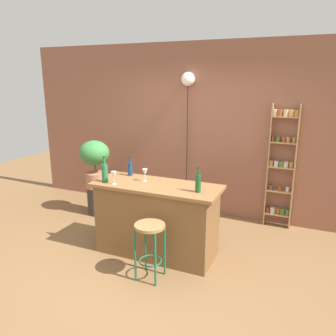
# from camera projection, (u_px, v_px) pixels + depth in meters

# --- Properties ---
(ground) EXTENTS (12.00, 12.00, 0.00)m
(ground) POSITION_uv_depth(u_px,v_px,m) (147.00, 263.00, 4.18)
(ground) COLOR brown
(back_wall) EXTENTS (6.40, 0.10, 2.80)m
(back_wall) POSITION_uv_depth(u_px,v_px,m) (199.00, 130.00, 5.55)
(back_wall) COLOR #8C5642
(back_wall) RESTS_ON ground
(kitchen_counter) EXTENTS (1.63, 0.64, 0.95)m
(kitchen_counter) POSITION_uv_depth(u_px,v_px,m) (157.00, 219.00, 4.33)
(kitchen_counter) COLOR brown
(kitchen_counter) RESTS_ON ground
(bar_stool) EXTENTS (0.35, 0.35, 0.66)m
(bar_stool) POSITION_uv_depth(u_px,v_px,m) (150.00, 238.00, 3.77)
(bar_stool) COLOR #196642
(bar_stool) RESTS_ON ground
(spice_shelf) EXTENTS (0.40, 0.12, 1.88)m
(spice_shelf) POSITION_uv_depth(u_px,v_px,m) (281.00, 165.00, 5.02)
(spice_shelf) COLOR #A87F51
(spice_shelf) RESTS_ON ground
(plant_stool) EXTENTS (0.32, 0.32, 0.46)m
(plant_stool) POSITION_uv_depth(u_px,v_px,m) (97.00, 200.00, 5.69)
(plant_stool) COLOR #2D2823
(plant_stool) RESTS_ON ground
(potted_plant) EXTENTS (0.51, 0.46, 0.80)m
(potted_plant) POSITION_uv_depth(u_px,v_px,m) (95.00, 159.00, 5.51)
(potted_plant) COLOR #A86B4C
(potted_plant) RESTS_ON plant_stool
(bottle_soda_blue) EXTENTS (0.07, 0.07, 0.30)m
(bottle_soda_blue) POSITION_uv_depth(u_px,v_px,m) (198.00, 183.00, 3.89)
(bottle_soda_blue) COLOR #194C23
(bottle_soda_blue) RESTS_ON kitchen_counter
(bottle_spirits_clear) EXTENTS (0.06, 0.06, 0.26)m
(bottle_spirits_clear) POSITION_uv_depth(u_px,v_px,m) (130.00, 169.00, 4.57)
(bottle_spirits_clear) COLOR navy
(bottle_spirits_clear) RESTS_ON kitchen_counter
(bottle_wine_red) EXTENTS (0.08, 0.08, 0.33)m
(bottle_wine_red) POSITION_uv_depth(u_px,v_px,m) (105.00, 172.00, 4.28)
(bottle_wine_red) COLOR #236638
(bottle_wine_red) RESTS_ON kitchen_counter
(wine_glass_left) EXTENTS (0.07, 0.07, 0.16)m
(wine_glass_left) POSITION_uv_depth(u_px,v_px,m) (145.00, 172.00, 4.31)
(wine_glass_left) COLOR silver
(wine_glass_left) RESTS_ON kitchen_counter
(wine_glass_center) EXTENTS (0.07, 0.07, 0.16)m
(wine_glass_center) POSITION_uv_depth(u_px,v_px,m) (114.00, 175.00, 4.19)
(wine_glass_center) COLOR silver
(wine_glass_center) RESTS_ON kitchen_counter
(pendant_globe_light) EXTENTS (0.22, 0.22, 2.33)m
(pendant_globe_light) POSITION_uv_depth(u_px,v_px,m) (188.00, 81.00, 5.32)
(pendant_globe_light) COLOR black
(pendant_globe_light) RESTS_ON ground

